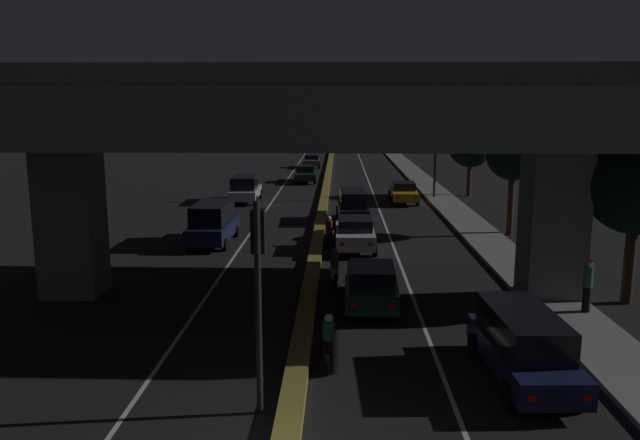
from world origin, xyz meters
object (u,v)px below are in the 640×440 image
motorcycle_white_filtering_mid (335,270)px  car_dark_blue_lead_oncoming (213,223)px  motorcycle_blue_filtering_far (329,233)px  car_grey_fourth_oncoming (312,161)px  car_dark_green_second (371,284)px  traffic_light_left_of_median (258,270)px  motorcycle_black_filtering_near (329,342)px  car_black_fourth (353,205)px  car_white_second_oncoming (245,188)px  pedestrian_on_sidewalk (587,285)px  car_white_third (355,233)px  car_dark_green_third_oncoming (305,174)px  street_lamp (432,127)px  car_taxi_yellow_fifth (403,192)px  car_dark_blue_lead (523,344)px

motorcycle_white_filtering_mid → car_dark_blue_lead_oncoming: bearing=36.8°
motorcycle_blue_filtering_far → car_grey_fourth_oncoming: bearing=8.2°
car_dark_green_second → motorcycle_blue_filtering_far: 9.32m
traffic_light_left_of_median → car_dark_blue_lead_oncoming: traffic_light_left_of_median is taller
car_dark_green_second → motorcycle_black_filtering_near: (-1.37, -4.91, -0.17)m
motorcycle_blue_filtering_far → traffic_light_left_of_median: bearing=-179.8°
car_black_fourth → traffic_light_left_of_median: bearing=171.7°
car_dark_blue_lead_oncoming → car_white_second_oncoming: car_dark_blue_lead_oncoming is taller
car_dark_blue_lead_oncoming → pedestrian_on_sidewalk: bearing=54.6°
motorcycle_white_filtering_mid → pedestrian_on_sidewalk: pedestrian_on_sidewalk is taller
car_white_second_oncoming → motorcycle_white_filtering_mid: (6.44, -20.48, -0.36)m
car_white_third → motorcycle_blue_filtering_far: car_white_third is taller
car_dark_green_third_oncoming → car_black_fourth: bearing=9.7°
car_grey_fourth_oncoming → motorcycle_white_filtering_mid: (2.82, -44.90, -0.08)m
motorcycle_blue_filtering_far → car_black_fourth: bearing=-7.1°
traffic_light_left_of_median → street_lamp: street_lamp is taller
street_lamp → car_taxi_yellow_fifth: 5.19m
car_white_second_oncoming → car_grey_fourth_oncoming: size_ratio=1.21×
car_taxi_yellow_fifth → car_dark_green_third_oncoming: size_ratio=1.00×
car_white_third → car_grey_fourth_oncoming: 39.10m
car_dark_blue_lead_oncoming → car_taxi_yellow_fifth: bearing=142.3°
street_lamp → car_dark_green_second: bearing=-102.6°
car_white_third → car_dark_blue_lead_oncoming: car_dark_blue_lead_oncoming is taller
pedestrian_on_sidewalk → car_white_third: bearing=128.2°
traffic_light_left_of_median → car_white_second_oncoming: bearing=99.1°
car_dark_blue_lead → motorcycle_black_filtering_near: 4.89m
car_dark_blue_lead → motorcycle_white_filtering_mid: bearing=27.8°
car_white_third → car_dark_blue_lead: bearing=-165.1°
car_taxi_yellow_fifth → motorcycle_blue_filtering_far: motorcycle_blue_filtering_far is taller
car_dark_blue_lead → car_taxi_yellow_fifth: car_dark_blue_lead is taller
car_dark_green_second → car_dark_blue_lead_oncoming: car_dark_blue_lead_oncoming is taller
motorcycle_black_filtering_near → motorcycle_blue_filtering_far: motorcycle_blue_filtering_far is taller
car_dark_green_second → car_dark_blue_lead_oncoming: size_ratio=0.92×
pedestrian_on_sidewalk → street_lamp: bearing=93.1°
car_dark_blue_lead → motorcycle_blue_filtering_far: 15.75m
pedestrian_on_sidewalk → motorcycle_white_filtering_mid: bearing=158.4°
car_taxi_yellow_fifth → car_grey_fourth_oncoming: size_ratio=1.20×
car_dark_blue_lead → car_white_second_oncoming: bearing=18.8°
car_white_third → car_taxi_yellow_fifth: car_white_third is taller
pedestrian_on_sidewalk → motorcycle_black_filtering_near: bearing=-154.1°
street_lamp → car_dark_green_second: 25.55m
car_black_fourth → car_dark_blue_lead_oncoming: (-6.98, -6.09, 0.07)m
street_lamp → motorcycle_blue_filtering_far: street_lamp is taller
street_lamp → car_white_third: size_ratio=2.07×
traffic_light_left_of_median → motorcycle_black_filtering_near: traffic_light_left_of_median is taller
car_dark_blue_lead → car_dark_green_third_oncoming: size_ratio=0.98×
car_grey_fourth_oncoming → motorcycle_white_filtering_mid: 44.99m
motorcycle_white_filtering_mid → motorcycle_blue_filtering_far: size_ratio=0.92×
traffic_light_left_of_median → car_dark_blue_lead: bearing=16.3°
car_dark_green_third_oncoming → motorcycle_black_filtering_near: bearing=2.3°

